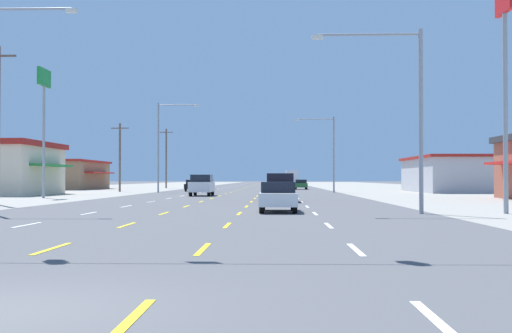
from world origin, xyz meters
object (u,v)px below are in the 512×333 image
streetlight_right_row_1 (329,148)px  sedan_far_right_farther (301,184)px  streetlight_right_row_0 (407,103)px  suv_inner_left_mid (202,185)px  sedan_far_left_far (193,185)px  sedan_inner_right_nearest (278,196)px  hatchback_far_left_farthest (208,184)px  pole_sign_right_row_0 (505,50)px  suv_inner_right_near (280,187)px  pole_sign_left_row_1 (44,99)px  hatchback_inner_right_midfar (276,187)px  box_truck_far_right_distant_a (292,177)px  streetlight_left_row_1 (163,140)px

streetlight_right_row_1 → sedan_far_right_farther: bearing=96.4°
streetlight_right_row_0 → sedan_far_right_farther: bearing=92.0°
suv_inner_left_mid → sedan_far_left_far: 21.96m
sedan_far_left_far → sedan_far_right_farther: 19.90m
sedan_inner_right_nearest → streetlight_right_row_1: streetlight_right_row_1 is taller
suv_inner_left_mid → hatchback_far_left_farthest: suv_inner_left_mid is taller
sedan_far_left_far → pole_sign_right_row_0: size_ratio=0.43×
suv_inner_right_near → streetlight_right_row_1: bearing=78.6°
pole_sign_left_row_1 → hatchback_inner_right_midfar: bearing=30.5°
sedan_far_left_far → streetlight_right_row_1: size_ratio=0.52×
box_truck_far_right_distant_a → sedan_far_left_far: bearing=-106.2°
sedan_far_right_farther → hatchback_far_left_farthest: 14.39m
sedan_far_left_far → pole_sign_left_row_1: (-8.92, -28.53, 7.55)m
hatchback_inner_right_midfar → sedan_far_right_farther: size_ratio=0.87×
pole_sign_left_row_1 → streetlight_right_row_0: (25.42, -23.25, -3.17)m
hatchback_inner_right_midfar → sedan_far_left_far: hatchback_inner_right_midfar is taller
sedan_far_left_far → pole_sign_left_row_1: bearing=-107.4°
sedan_far_right_farther → suv_inner_right_near: bearing=-93.9°
suv_inner_left_mid → sedan_far_right_farther: (10.66, 35.60, -0.27)m
pole_sign_right_row_0 → suv_inner_right_near: bearing=124.1°
hatchback_inner_right_midfar → streetlight_right_row_1: bearing=57.7°
hatchback_inner_right_midfar → streetlight_right_row_0: size_ratio=0.46×
sedan_far_right_farther → streetlight_right_row_1: bearing=-83.6°
sedan_far_left_far → hatchback_far_left_farthest: size_ratio=1.15×
box_truck_far_right_distant_a → streetlight_right_row_0: streetlight_right_row_0 is taller
suv_inner_right_near → sedan_far_right_farther: (3.46, 50.44, -0.27)m
sedan_inner_right_nearest → sedan_far_left_far: size_ratio=1.00×
streetlight_right_row_0 → sedan_inner_right_nearest: bearing=165.6°
hatchback_far_left_farthest → streetlight_left_row_1: (-2.76, -24.17, 5.28)m
sedan_far_right_farther → pole_sign_right_row_0: bearing=-84.1°
pole_sign_right_row_0 → streetlight_left_row_1: bearing=118.1°
sedan_inner_right_nearest → sedan_far_left_far: bearing=101.9°
streetlight_right_row_0 → hatchback_inner_right_midfar: bearing=99.8°
hatchback_far_left_farthest → streetlight_right_row_1: (16.51, -24.17, 4.38)m
sedan_inner_right_nearest → streetlight_right_row_0: bearing=-14.4°
suv_inner_right_near → box_truck_far_right_distant_a: size_ratio=0.68×
pole_sign_right_row_0 → streetlight_right_row_1: bearing=95.7°
pole_sign_right_row_0 → suv_inner_left_mid: bearing=120.2°
suv_inner_right_near → sedan_inner_right_nearest: bearing=-90.8°
suv_inner_left_mid → streetlight_right_row_0: (12.96, -30.11, 4.11)m
sedan_inner_right_nearest → sedan_far_right_farther: bearing=86.7°
sedan_inner_right_nearest → hatchback_inner_right_midfar: 33.17m
suv_inner_right_near → streetlight_right_row_1: streetlight_right_row_1 is taller
pole_sign_right_row_0 → hatchback_far_left_farthest: bearing=107.0°
suv_inner_right_near → box_truck_far_right_distant_a: bearing=87.9°
suv_inner_right_near → streetlight_left_row_1: size_ratio=0.47×
sedan_far_right_farther → streetlight_left_row_1: streetlight_left_row_1 is taller
sedan_inner_right_nearest → sedan_far_right_farther: 64.29m
box_truck_far_right_distant_a → streetlight_right_row_0: size_ratio=0.84×
sedan_far_left_far → pole_sign_right_row_0: pole_sign_right_row_0 is taller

